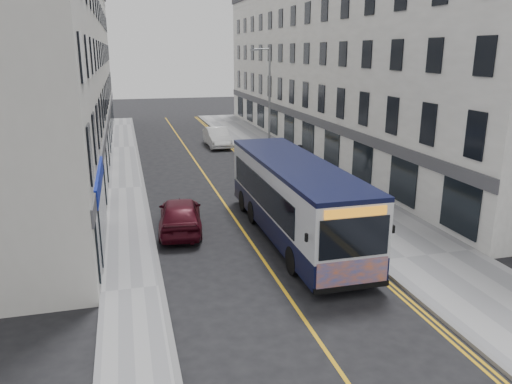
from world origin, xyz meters
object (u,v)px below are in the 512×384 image
streetlamp (268,106)px  pedestrian_near (294,161)px  pedestrian_far (300,159)px  car_white (217,137)px  city_bus (294,197)px  car_maroon (180,214)px  bicycle (356,226)px

streetlamp → pedestrian_near: streetlamp is taller
pedestrian_far → car_white: size_ratio=0.39×
city_bus → pedestrian_near: bearing=71.0°
car_maroon → pedestrian_near: bearing=-127.8°
bicycle → car_white: car_white is taller
pedestrian_far → car_maroon: 12.23m
streetlamp → bicycle: 13.31m
pedestrian_near → car_maroon: size_ratio=0.38×
bicycle → car_white: (-1.78, 22.78, 0.16)m
streetlamp → bicycle: size_ratio=4.16×
city_bus → pedestrian_far: bearing=68.9°
car_maroon → pedestrian_far: bearing=-129.1°
car_white → streetlamp: bearing=-81.6°
city_bus → car_maroon: (-4.61, 2.05, -1.06)m
pedestrian_near → car_maroon: 11.82m
streetlamp → city_bus: size_ratio=0.69×
streetlamp → car_maroon: streetlamp is taller
car_white → pedestrian_far: bearing=-73.7°
streetlamp → car_maroon: (-6.88, -9.77, -3.60)m
bicycle → streetlamp: bearing=23.0°
pedestrian_near → bicycle: bearing=-101.7°
city_bus → pedestrian_near: (3.63, 10.52, -0.84)m
city_bus → bicycle: bearing=-20.8°
pedestrian_far → car_maroon: pedestrian_far is taller
car_white → car_maroon: (-5.33, -19.78, -0.00)m
car_maroon → city_bus: bearing=162.4°
bicycle → car_white: size_ratio=0.40×
city_bus → car_maroon: bearing=156.0°
city_bus → pedestrian_near: size_ratio=6.58×
city_bus → bicycle: (2.50, -0.95, -1.22)m
city_bus → car_white: bearing=88.1°
car_white → car_maroon: 20.49m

